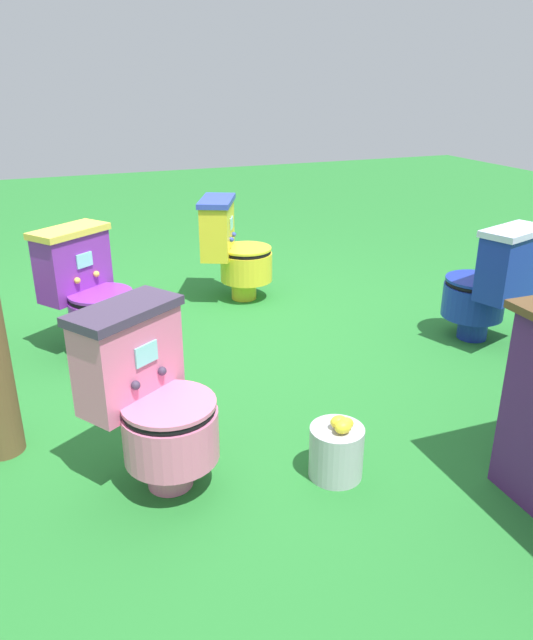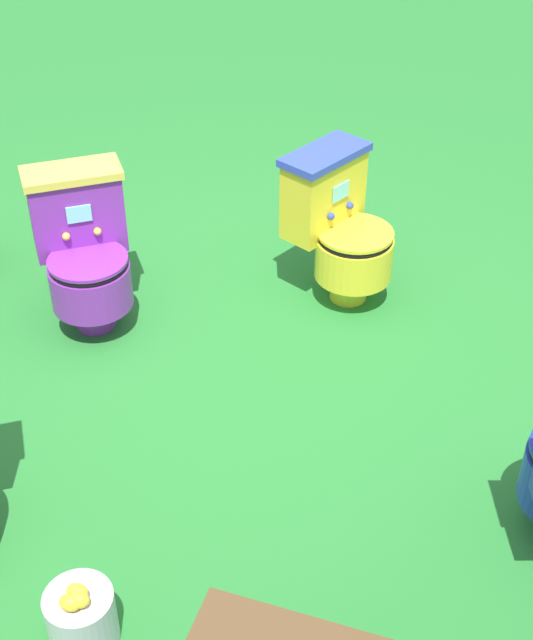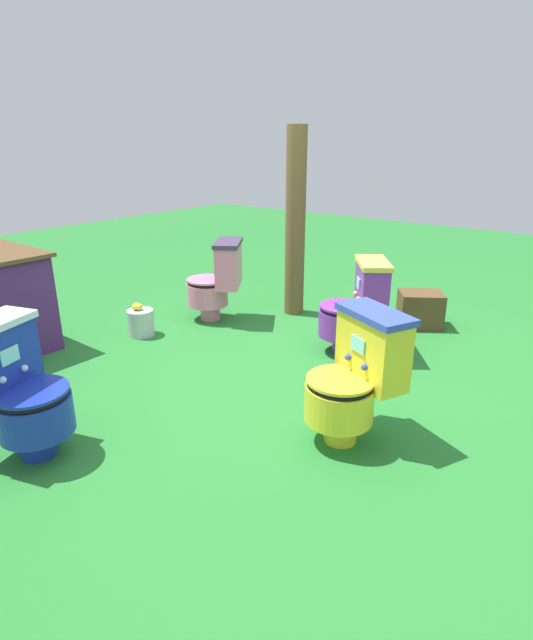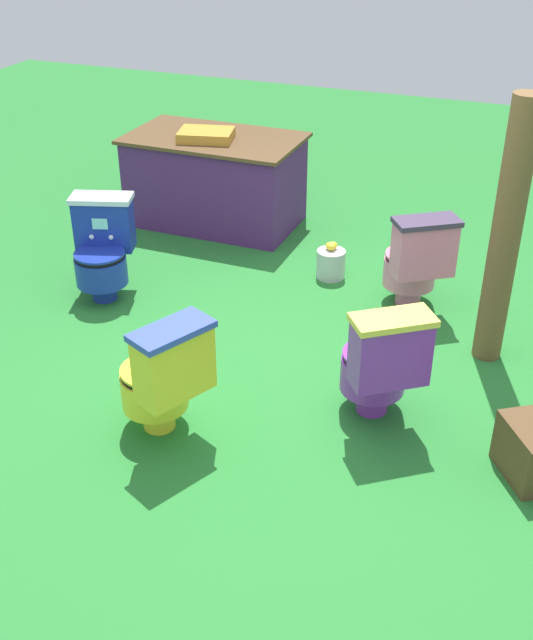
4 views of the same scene
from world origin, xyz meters
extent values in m
plane|color=#26752D|center=(0.00, 0.00, 0.00)|extent=(14.00, 14.00, 0.00)
cylinder|color=yellow|center=(-0.49, -0.71, 0.07)|extent=(0.24, 0.24, 0.14)
cylinder|color=yellow|center=(-0.51, -0.70, 0.24)|extent=(0.49, 0.49, 0.20)
torus|color=black|center=(-0.51, -0.70, 0.35)|extent=(0.47, 0.47, 0.04)
cylinder|color=#3347B2|center=(-0.51, -0.70, 0.30)|extent=(0.32, 0.32, 0.01)
cube|color=yellow|center=(-0.33, -0.78, 0.51)|extent=(0.35, 0.45, 0.37)
cube|color=#3347B2|center=(-0.33, -0.78, 0.71)|extent=(0.38, 0.48, 0.04)
cube|color=#8CE0E5|center=(-0.42, -0.74, 0.56)|extent=(0.05, 0.10, 0.08)
cylinder|color=yellow|center=(-0.51, -0.70, 0.37)|extent=(0.48, 0.48, 0.02)
sphere|color=#3347B2|center=(-0.45, -0.80, 0.46)|extent=(0.04, 0.04, 0.04)
sphere|color=#3347B2|center=(-0.39, -0.68, 0.46)|extent=(0.04, 0.04, 0.04)
cylinder|color=pink|center=(0.50, 1.22, 0.07)|extent=(0.25, 0.25, 0.14)
cylinder|color=pink|center=(0.49, 1.24, 0.24)|extent=(0.51, 0.51, 0.20)
torus|color=black|center=(0.49, 1.24, 0.35)|extent=(0.49, 0.49, 0.04)
cylinder|color=#3F334C|center=(0.49, 1.24, 0.30)|extent=(0.33, 0.33, 0.01)
cube|color=pink|center=(0.60, 1.07, 0.51)|extent=(0.45, 0.39, 0.37)
cube|color=#3F334C|center=(0.60, 1.07, 0.71)|extent=(0.48, 0.42, 0.04)
cube|color=#8CE0E5|center=(0.55, 1.16, 0.56)|extent=(0.10, 0.07, 0.08)
cylinder|color=pink|center=(0.49, 1.24, 0.37)|extent=(0.50, 0.50, 0.02)
sphere|color=#3F334C|center=(0.49, 1.12, 0.46)|extent=(0.04, 0.04, 0.04)
sphere|color=#3F334C|center=(0.60, 1.20, 0.46)|extent=(0.04, 0.04, 0.04)
cylinder|color=purple|center=(0.59, -0.12, 0.07)|extent=(0.25, 0.25, 0.14)
cylinder|color=purple|center=(0.57, -0.11, 0.24)|extent=(0.52, 0.52, 0.20)
torus|color=black|center=(0.57, -0.11, 0.35)|extent=(0.49, 0.49, 0.04)
cylinder|color=#EACC4C|center=(0.57, -0.11, 0.30)|extent=(0.34, 0.34, 0.01)
cube|color=purple|center=(0.69, -0.27, 0.51)|extent=(0.44, 0.39, 0.37)
cube|color=#EACC4C|center=(0.69, -0.27, 0.71)|extent=(0.48, 0.43, 0.04)
cube|color=#8CE0E5|center=(0.63, -0.19, 0.56)|extent=(0.09, 0.07, 0.08)
cylinder|color=purple|center=(0.57, -0.11, 0.37)|extent=(0.50, 0.50, 0.02)
sphere|color=#EACC4C|center=(0.57, -0.23, 0.46)|extent=(0.04, 0.04, 0.04)
sphere|color=#EACC4C|center=(0.69, -0.14, 0.46)|extent=(0.04, 0.04, 0.04)
cylinder|color=#192D9E|center=(-1.57, 0.48, 0.07)|extent=(0.23, 0.23, 0.14)
cylinder|color=#192D9E|center=(-1.57, 0.46, 0.24)|extent=(0.47, 0.47, 0.20)
torus|color=black|center=(-1.57, 0.46, 0.35)|extent=(0.45, 0.45, 0.04)
cylinder|color=silver|center=(-1.57, 0.46, 0.30)|extent=(0.30, 0.30, 0.01)
cube|color=#192D9E|center=(-1.63, 0.65, 0.51)|extent=(0.45, 0.31, 0.37)
cube|color=silver|center=(-1.63, 0.65, 0.71)|extent=(0.48, 0.34, 0.04)
cube|color=#8CE0E5|center=(-1.60, 0.55, 0.56)|extent=(0.11, 0.04, 0.08)
cylinder|color=#192D9E|center=(-1.57, 0.46, 0.37)|extent=(0.45, 0.45, 0.02)
sphere|color=silver|center=(-1.53, 0.57, 0.46)|extent=(0.04, 0.04, 0.04)
sphere|color=silver|center=(-1.66, 0.53, 0.46)|extent=(0.04, 0.04, 0.04)
cube|color=#4C2360|center=(-1.40, 2.07, 0.37)|extent=(1.41, 0.82, 0.74)
cube|color=brown|center=(-1.40, 2.07, 0.76)|extent=(1.47, 0.88, 0.03)
cube|color=#B7842D|center=(-1.42, 1.96, 0.81)|extent=(0.50, 0.41, 0.08)
cylinder|color=brown|center=(1.13, 0.72, 0.84)|extent=(0.18, 0.18, 1.68)
cylinder|color=#B7B7BF|center=(-0.14, 1.41, 0.11)|extent=(0.22, 0.22, 0.22)
ellipsoid|color=yellow|center=(-0.14, 1.45, 0.25)|extent=(0.07, 0.05, 0.05)
ellipsoid|color=yellow|center=(-0.16, 1.43, 0.25)|extent=(0.07, 0.05, 0.05)
ellipsoid|color=yellow|center=(-0.14, 1.41, 0.25)|extent=(0.07, 0.05, 0.05)
camera|label=1|loc=(0.87, 3.23, 1.53)|focal=34.05mm
camera|label=2|loc=(-1.20, 2.82, 2.51)|focal=49.90mm
camera|label=3|loc=(-2.61, -1.83, 1.56)|focal=28.04mm
camera|label=4|loc=(1.35, -3.75, 2.75)|focal=43.76mm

